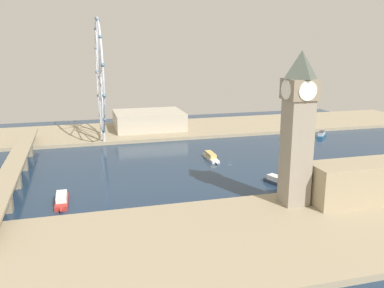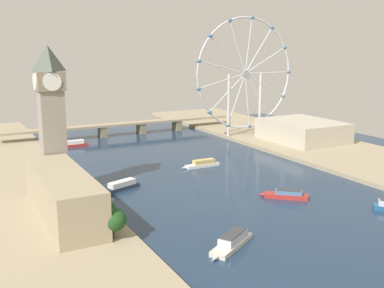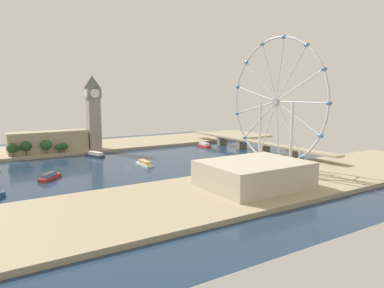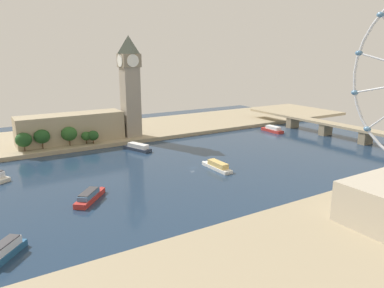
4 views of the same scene
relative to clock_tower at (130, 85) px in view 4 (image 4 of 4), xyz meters
name	(u,v)px [view 4 (image 4 of 4)]	position (x,y,z in m)	size (l,w,h in m)	color
ground_plane	(192,168)	(94.39, 1.40, -45.56)	(415.56, 415.56, 0.00)	#1E334C
riverbank_left	(121,131)	(-28.39, 1.40, -44.06)	(90.00, 520.00, 3.00)	tan
riverbank_right	(371,252)	(217.17, 1.40, -44.06)	(90.00, 520.00, 3.00)	tan
clock_tower	(130,85)	(0.00, 0.00, 0.00)	(16.20, 16.20, 81.68)	gray
parliament_block	(71,128)	(-6.23, -48.35, -31.58)	(22.00, 80.69, 21.98)	tan
tree_row_embankment	(55,136)	(6.91, -63.59, -34.12)	(13.49, 58.52, 14.40)	#513823
river_bridge	(345,129)	(94.39, 152.77, -36.66)	(227.56, 12.67, 11.77)	tan
tour_boat_0	(217,166)	(104.60, 13.12, -43.44)	(29.53, 5.90, 5.11)	white
tour_boat_2	(90,196)	(112.34, -69.71, -43.42)	(23.85, 21.66, 5.24)	#B22D28
tour_boat_3	(137,147)	(35.52, -10.86, -43.34)	(28.37, 14.54, 5.18)	#2D384C
tour_boat_4	(272,129)	(40.03, 122.20, -43.28)	(27.13, 7.08, 5.49)	#B22D28
tour_boat_5	(3,252)	(149.13, -111.96, -43.12)	(19.80, 18.54, 5.89)	#235684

